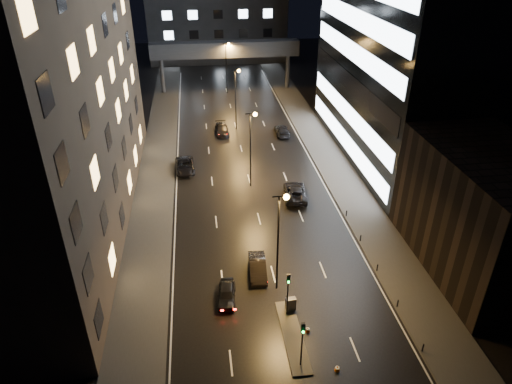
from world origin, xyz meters
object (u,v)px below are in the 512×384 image
at_px(car_away_d, 222,130).
at_px(utility_cabinet, 291,304).
at_px(car_away_c, 185,166).
at_px(car_toward_a, 295,192).
at_px(car_away_a, 227,294).
at_px(car_away_b, 258,268).
at_px(car_toward_b, 282,131).

bearing_deg(car_away_d, utility_cabinet, -87.24).
height_order(car_away_c, car_toward_a, car_toward_a).
distance_m(car_away_a, car_away_d, 39.29).
distance_m(car_away_c, car_toward_a, 16.61).
distance_m(car_away_d, utility_cabinet, 41.48).
bearing_deg(car_away_b, car_toward_a, 67.90).
xyz_separation_m(car_away_a, car_away_b, (3.27, 3.20, 0.09)).
xyz_separation_m(car_away_d, utility_cabinet, (3.23, -41.36, 0.03)).
bearing_deg(utility_cabinet, car_toward_b, 73.37).
xyz_separation_m(car_away_b, car_away_d, (-1.03, 36.03, -0.02)).
bearing_deg(car_away_d, car_away_a, -94.96).
distance_m(car_away_b, car_toward_b, 35.39).
xyz_separation_m(car_toward_a, car_toward_b, (2.05, 20.32, -0.06)).
height_order(car_toward_a, utility_cabinet, car_toward_a).
xyz_separation_m(car_away_a, utility_cabinet, (5.47, -2.13, 0.10)).
xyz_separation_m(car_away_b, car_toward_b, (8.73, 34.30, -0.01)).
bearing_deg(car_away_c, car_away_b, -76.34).
bearing_deg(car_toward_a, car_away_a, 66.64).
bearing_deg(car_away_d, car_away_b, -90.06).
bearing_deg(car_away_c, car_toward_b, 31.64).
xyz_separation_m(car_away_c, car_toward_b, (15.79, 11.00, -0.01)).
height_order(car_away_b, car_away_c, car_away_b).
height_order(car_away_b, car_toward_b, car_away_b).
relative_size(car_away_c, car_away_d, 1.07).
distance_m(car_toward_a, utility_cabinet, 19.82).
xyz_separation_m(car_away_d, car_toward_a, (7.71, -22.05, 0.06)).
relative_size(car_away_c, car_toward_b, 1.06).
distance_m(car_toward_b, utility_cabinet, 40.16).
height_order(car_away_c, car_away_d, car_away_c).
relative_size(car_toward_b, utility_cabinet, 4.13).
height_order(car_toward_b, utility_cabinet, car_toward_b).
bearing_deg(utility_cabinet, car_toward_a, 69.67).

